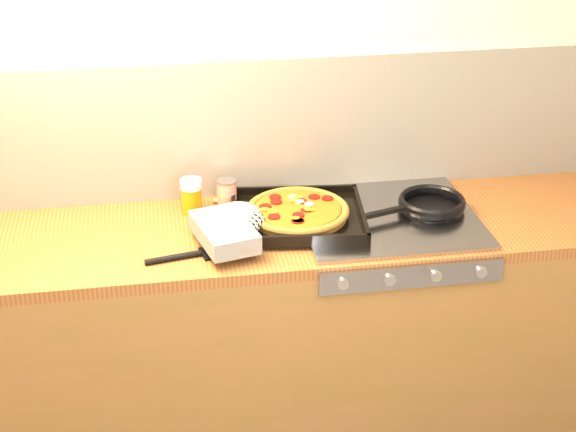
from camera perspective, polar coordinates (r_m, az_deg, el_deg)
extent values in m
plane|color=beige|center=(3.10, -2.81, 7.45)|extent=(3.20, 0.00, 3.20)
cube|color=silver|center=(3.12, -2.74, 5.64)|extent=(3.20, 0.02, 0.50)
cube|color=brown|center=(3.21, -1.84, -8.32)|extent=(3.20, 0.60, 0.86)
cube|color=brown|center=(2.97, -1.96, -1.18)|extent=(3.20, 0.60, 0.04)
cube|color=#939398|center=(2.82, 7.99, -3.81)|extent=(0.60, 0.03, 0.08)
cylinder|color=#A5A5AA|center=(2.75, 3.58, -4.38)|extent=(0.04, 0.02, 0.04)
cylinder|color=#A5A5AA|center=(2.79, 6.60, -4.10)|extent=(0.04, 0.02, 0.04)
cylinder|color=#A5A5AA|center=(2.83, 9.53, -3.82)|extent=(0.04, 0.02, 0.04)
cylinder|color=#A5A5AA|center=(2.88, 12.37, -3.54)|extent=(0.04, 0.02, 0.04)
cube|color=#939398|center=(3.05, 6.45, -0.12)|extent=(0.60, 0.56, 0.02)
cube|color=black|center=(2.99, 0.62, -0.13)|extent=(0.49, 0.44, 0.01)
cube|color=black|center=(3.15, 0.40, 1.72)|extent=(0.45, 0.06, 0.02)
cube|color=black|center=(2.81, 0.86, -1.50)|extent=(0.45, 0.06, 0.02)
cube|color=black|center=(3.00, 4.76, 0.30)|extent=(0.06, 0.39, 0.02)
cube|color=black|center=(2.97, -3.55, 0.10)|extent=(0.06, 0.39, 0.02)
cylinder|color=olive|center=(2.98, 0.62, 0.18)|extent=(0.37, 0.37, 0.02)
torus|color=olive|center=(2.98, 0.62, 0.37)|extent=(0.39, 0.39, 0.03)
cylinder|color=#C66518|center=(2.97, 0.62, 0.41)|extent=(0.33, 0.33, 0.01)
cylinder|color=maroon|center=(2.96, 1.22, 0.42)|extent=(0.04, 0.04, 0.01)
cylinder|color=maroon|center=(3.05, -0.83, 1.23)|extent=(0.04, 0.04, 0.01)
cylinder|color=maroon|center=(2.88, 0.61, -0.32)|extent=(0.04, 0.04, 0.01)
cylinder|color=maroon|center=(2.98, -1.47, 0.62)|extent=(0.04, 0.04, 0.01)
cylinder|color=maroon|center=(3.05, 1.71, 1.24)|extent=(0.04, 0.04, 0.01)
cylinder|color=maroon|center=(3.01, 0.85, 0.95)|extent=(0.04, 0.04, 0.01)
cylinder|color=maroon|center=(2.91, -0.91, -0.05)|extent=(0.04, 0.04, 0.01)
cylinder|color=maroon|center=(3.04, 2.56, 1.14)|extent=(0.04, 0.04, 0.01)
cylinder|color=maroon|center=(2.88, 0.66, -0.29)|extent=(0.04, 0.04, 0.01)
cylinder|color=maroon|center=(2.92, 0.67, 0.05)|extent=(0.04, 0.04, 0.01)
cylinder|color=maroon|center=(3.01, -0.76, 0.92)|extent=(0.04, 0.04, 0.01)
ellipsoid|color=orange|center=(2.95, -1.04, 0.38)|extent=(0.04, 0.03, 0.01)
ellipsoid|color=orange|center=(2.96, -1.53, 0.44)|extent=(0.04, 0.03, 0.01)
ellipsoid|color=orange|center=(3.02, 0.37, 1.01)|extent=(0.04, 0.03, 0.01)
ellipsoid|color=orange|center=(3.06, 0.24, 1.35)|extent=(0.04, 0.03, 0.01)
ellipsoid|color=orange|center=(2.90, 0.45, -0.14)|extent=(0.04, 0.03, 0.01)
ellipsoid|color=orange|center=(2.95, 1.38, 0.41)|extent=(0.04, 0.03, 0.01)
ellipsoid|color=orange|center=(2.97, 1.11, 0.57)|extent=(0.04, 0.03, 0.01)
ellipsoid|color=orange|center=(2.94, -0.94, 0.28)|extent=(0.04, 0.03, 0.01)
ellipsoid|color=orange|center=(3.04, 0.65, 1.22)|extent=(0.04, 0.03, 0.01)
ellipsoid|color=silver|center=(3.05, 0.31, 1.27)|extent=(0.04, 0.04, 0.01)
ellipsoid|color=silver|center=(3.01, 0.79, 0.92)|extent=(0.04, 0.04, 0.01)
ellipsoid|color=silver|center=(3.00, 1.38, 0.78)|extent=(0.04, 0.04, 0.01)
cube|color=black|center=(2.82, -4.16, -1.03)|extent=(0.22, 0.30, 0.06)
ellipsoid|color=black|center=(2.93, -3.26, 0.10)|extent=(0.17, 0.17, 0.06)
cylinder|color=black|center=(2.85, -2.47, -0.68)|extent=(0.11, 0.13, 0.06)
cylinder|color=black|center=(3.10, 9.25, 0.51)|extent=(0.27, 0.27, 0.01)
torus|color=black|center=(3.09, 9.28, 0.86)|extent=(0.29, 0.29, 0.02)
cube|color=black|center=(2.99, 6.34, 0.26)|extent=(0.17, 0.07, 0.01)
cylinder|color=#A1200D|center=(3.11, -3.97, 1.47)|extent=(0.09, 0.09, 0.09)
cylinder|color=#B2B2B7|center=(3.09, -4.00, 2.26)|extent=(0.09, 0.09, 0.01)
cylinder|color=#B2B2B7|center=(3.13, -3.95, 0.69)|extent=(0.09, 0.09, 0.01)
cylinder|color=orange|center=(3.07, -6.24, 1.00)|extent=(0.09, 0.09, 0.09)
cylinder|color=silver|center=(3.04, -6.30, 2.07)|extent=(0.09, 0.09, 0.03)
cylinder|color=tan|center=(3.14, -2.50, 0.99)|extent=(0.26, 0.06, 0.02)
ellipsoid|color=tan|center=(3.13, 0.06, 0.97)|extent=(0.07, 0.05, 0.02)
cube|color=black|center=(2.82, -4.64, -2.32)|extent=(0.11, 0.10, 0.01)
cylinder|color=black|center=(2.79, -7.44, -2.69)|extent=(0.18, 0.05, 0.02)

